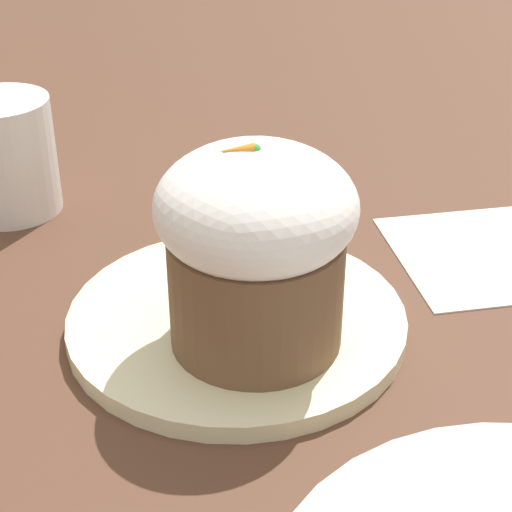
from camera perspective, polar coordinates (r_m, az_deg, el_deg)
ground_plane at (r=0.52m, az=-1.28°, el=-4.82°), size 4.00×4.00×0.00m
dessert_plate at (r=0.52m, az=-1.29°, el=-4.31°), size 0.20×0.20×0.01m
carrot_cake at (r=0.46m, az=-0.00°, el=0.76°), size 0.11×0.11×0.12m
spoon at (r=0.51m, az=-1.72°, el=-3.19°), size 0.05×0.10×0.01m
coffee_cup at (r=0.66m, az=-16.54°, el=6.41°), size 0.10×0.07×0.09m
paper_napkin at (r=0.62m, az=16.15°, el=0.28°), size 0.16×0.14×0.00m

